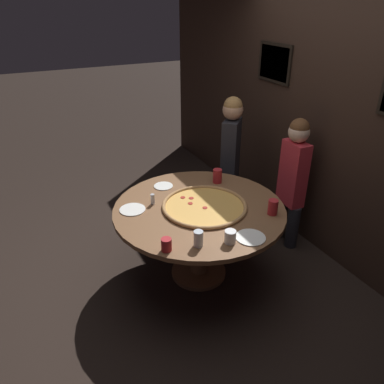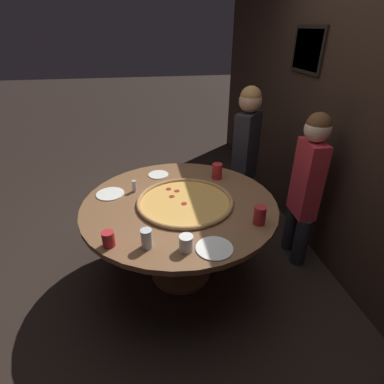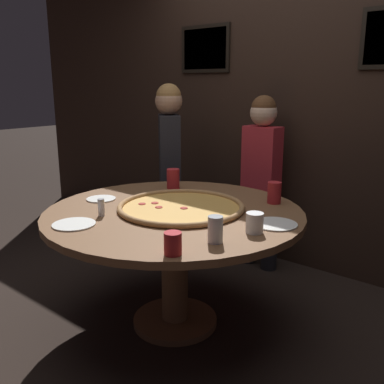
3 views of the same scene
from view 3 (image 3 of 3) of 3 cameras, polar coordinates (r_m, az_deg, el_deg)
ground_plane at (r=2.81m, az=-2.25°, el=-17.01°), size 24.00×24.00×0.00m
back_wall at (r=3.53m, az=12.65°, el=11.45°), size 6.40×0.08×2.60m
dining_table at (r=2.55m, az=-2.38°, el=-5.37°), size 1.51×1.51×0.74m
giant_pizza at (r=2.52m, az=-1.48°, el=-1.97°), size 0.75×0.75×0.03m
drink_cup_by_shaker at (r=1.99m, az=3.13°, el=-5.00°), size 0.07×0.07×0.13m
drink_cup_beside_pizza at (r=2.14m, az=8.35°, el=-4.08°), size 0.09×0.09×0.10m
drink_cup_centre_back at (r=3.00m, az=-2.53°, el=1.77°), size 0.09×0.09×0.14m
drink_cup_far_right at (r=2.68m, az=10.92°, el=-0.09°), size 0.08×0.08×0.13m
drink_cup_front_edge at (r=1.85m, az=-2.57°, el=-6.87°), size 0.08×0.08×0.10m
white_plate_left_side at (r=2.32m, az=-15.47°, el=-4.17°), size 0.22×0.22×0.01m
white_plate_far_back at (r=2.29m, az=11.02°, el=-4.21°), size 0.23×0.23×0.01m
white_plate_near_front at (r=2.78m, az=-12.03°, el=-0.90°), size 0.19×0.19×0.01m
condiment_shaker at (r=2.43m, az=-12.01°, el=-2.00°), size 0.04×0.04×0.10m
diner_far_right at (r=3.40m, az=9.21°, el=2.57°), size 0.35×0.21×1.37m
diner_far_left at (r=3.55m, az=-3.01°, el=4.05°), size 0.35×0.35×1.46m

